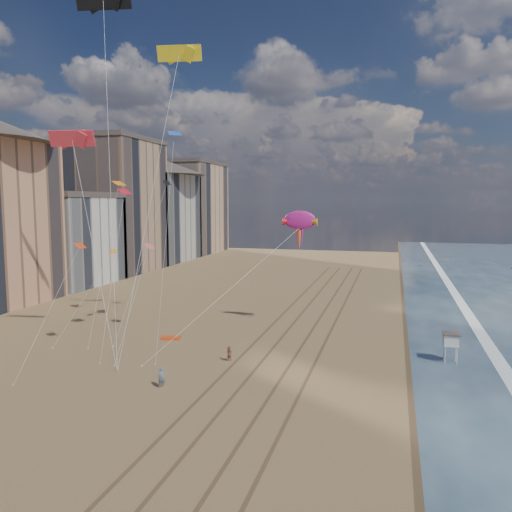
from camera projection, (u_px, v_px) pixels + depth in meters
The scene contains 12 objects.
ground at pixel (155, 464), 29.23m from camera, with size 260.00×260.00×0.00m, color brown.
wet_sand at pixel (440, 324), 62.48m from camera, with size 260.00×260.00×0.00m, color #42301E.
foam at pixel (476, 326), 61.36m from camera, with size 260.00×260.00×0.00m, color white.
tracks at pixel (296, 335), 57.28m from camera, with size 7.68×120.00×0.01m.
buildings at pixel (99, 210), 102.72m from camera, with size 34.72×131.35×29.00m.
lifeguard_stand at pixel (451, 340), 47.40m from camera, with size 1.60×1.60×2.89m.
grounded_kite at pixel (171, 338), 55.81m from camera, with size 2.06×1.31×0.23m, color #D54111.
show_kite at pixel (300, 221), 58.22m from camera, with size 7.92×8.99×24.01m.
kite_flyer_a at pixel (162, 377), 41.17m from camera, with size 0.63×0.41×1.72m, color slate.
kite_flyer_b at pixel (229, 354), 47.85m from camera, with size 0.72×0.56×1.49m, color #905049.
parafoils at pixel (118, 53), 51.02m from camera, with size 13.40×8.55×15.97m.
small_kites at pixel (137, 192), 55.13m from camera, with size 12.08×16.21×13.64m.
Camera 1 is at (13.11, -25.12, 15.36)m, focal length 35.00 mm.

